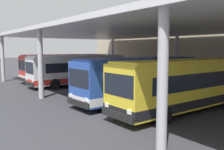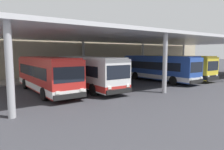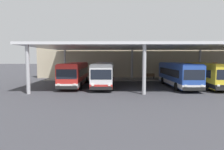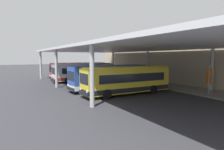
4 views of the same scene
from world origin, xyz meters
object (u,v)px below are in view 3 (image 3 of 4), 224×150
object	(u,v)px
bus_second_bay	(104,74)
bus_far_bay	(206,74)
bench_waiting	(150,76)
banner_sign	(214,69)
bus_nearest_bay	(75,74)
bus_middle_bay	(178,75)
trash_bin	(173,76)

from	to	relation	value
bus_second_bay	bus_far_bay	distance (m)	13.56
bench_waiting	banner_sign	world-z (taller)	banner_sign
bus_nearest_bay	bench_waiting	world-z (taller)	bus_nearest_bay
bus_middle_bay	trash_bin	xyz separation A→B (m)	(1.65, 8.41, -0.98)
bus_second_bay	trash_bin	size ratio (longest dim) A/B	10.75
bus_second_bay	banner_sign	xyz separation A→B (m)	(18.40, 7.64, 0.32)
bus_second_bay	trash_bin	bearing A→B (deg)	35.33
bus_nearest_bay	banner_sign	xyz separation A→B (m)	(22.38, 7.17, 0.32)
bus_far_bay	bench_waiting	size ratio (longest dim) A/B	5.86
bus_middle_bay	bus_far_bay	size ratio (longest dim) A/B	1.01
bus_far_bay	bench_waiting	xyz separation A→B (m)	(-5.99, 8.57, -0.99)
bus_second_bay	bus_far_bay	xyz separation A→B (m)	(13.56, -0.05, 0.00)
bus_nearest_bay	bench_waiting	bearing A→B (deg)	34.83
trash_bin	banner_sign	distance (m)	7.06
bus_second_bay	banner_sign	distance (m)	19.93
bus_second_bay	bus_middle_bay	distance (m)	9.84
bus_second_bay	trash_bin	xyz separation A→B (m)	(11.48, 8.14, -0.98)
bench_waiting	banner_sign	size ratio (longest dim) A/B	0.56
bus_second_bay	bus_middle_bay	xyz separation A→B (m)	(9.83, -0.27, 0.00)
bus_second_bay	bench_waiting	size ratio (longest dim) A/B	5.85
bus_second_bay	banner_sign	bearing A→B (deg)	22.56
bus_middle_bay	trash_bin	bearing A→B (deg)	78.89
bench_waiting	trash_bin	xyz separation A→B (m)	(3.91, -0.38, 0.01)
bench_waiting	trash_bin	world-z (taller)	trash_bin
bus_nearest_bay	trash_bin	distance (m)	17.29
banner_sign	trash_bin	bearing A→B (deg)	175.88
bus_far_bay	bench_waiting	bearing A→B (deg)	124.95
trash_bin	banner_sign	size ratio (longest dim) A/B	0.31
bench_waiting	trash_bin	distance (m)	3.92
banner_sign	bus_nearest_bay	bearing A→B (deg)	-162.24
bus_nearest_bay	bus_second_bay	size ratio (longest dim) A/B	1.00
bus_nearest_bay	bus_middle_bay	size ratio (longest dim) A/B	1.00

